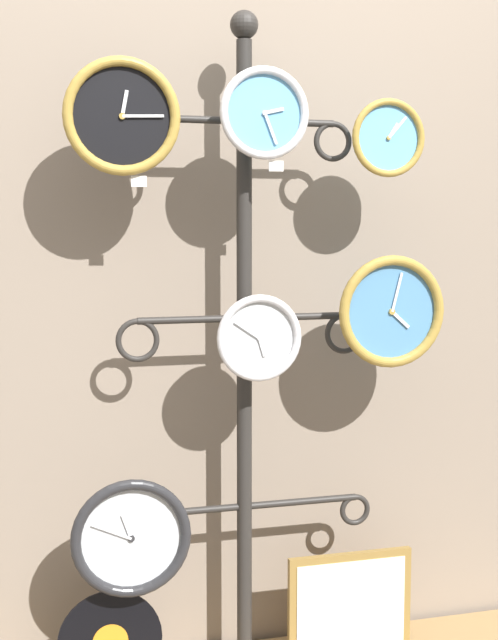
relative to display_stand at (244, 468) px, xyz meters
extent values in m
cube|color=gray|center=(0.00, 0.16, 0.76)|extent=(4.40, 0.04, 2.80)
cylinder|color=#282623|center=(0.00, 0.00, 0.28)|extent=(0.04, 0.04, 1.80)
sphere|color=#282623|center=(0.00, 0.00, 1.22)|extent=(0.08, 0.08, 0.08)
cylinder|color=#282623|center=(-0.13, 0.00, 0.97)|extent=(0.26, 0.02, 0.02)
torus|color=#282623|center=(-0.26, 0.00, 0.92)|extent=(0.11, 0.02, 0.11)
cylinder|color=#282623|center=(0.13, 0.00, 0.97)|extent=(0.26, 0.02, 0.02)
torus|color=#282623|center=(0.26, 0.00, 0.92)|extent=(0.11, 0.02, 0.11)
cylinder|color=#282623|center=(-0.15, 0.00, 0.43)|extent=(0.30, 0.02, 0.02)
torus|color=#282623|center=(-0.30, 0.00, 0.38)|extent=(0.12, 0.02, 0.12)
cylinder|color=#282623|center=(0.15, 0.00, 0.43)|extent=(0.30, 0.02, 0.02)
torus|color=#282623|center=(0.30, 0.00, 0.38)|extent=(0.12, 0.02, 0.12)
cylinder|color=#282623|center=(-0.17, 0.00, -0.11)|extent=(0.34, 0.02, 0.02)
torus|color=#282623|center=(-0.34, 0.00, -0.15)|extent=(0.09, 0.02, 0.09)
cylinder|color=#282623|center=(0.17, 0.00, -0.11)|extent=(0.34, 0.02, 0.02)
torus|color=#282623|center=(0.34, 0.00, -0.15)|extent=(0.09, 0.02, 0.09)
cylinder|color=black|center=(-0.34, -0.07, 0.96)|extent=(0.27, 0.02, 0.27)
torus|color=#A58438|center=(-0.34, -0.09, 0.96)|extent=(0.30, 0.03, 0.30)
cylinder|color=#A58438|center=(-0.34, -0.09, 0.96)|extent=(0.02, 0.01, 0.02)
cube|color=silver|center=(-0.34, -0.09, 0.99)|extent=(0.02, 0.00, 0.07)
cube|color=silver|center=(-0.29, -0.09, 0.96)|extent=(0.11, 0.00, 0.01)
cylinder|color=#60A8DB|center=(0.03, -0.09, 0.98)|extent=(0.22, 0.02, 0.22)
torus|color=silver|center=(0.03, -0.11, 0.98)|extent=(0.24, 0.02, 0.24)
cylinder|color=silver|center=(0.03, -0.10, 0.98)|extent=(0.01, 0.01, 0.01)
cube|color=silver|center=(0.05, -0.11, 0.99)|extent=(0.05, 0.00, 0.02)
cube|color=silver|center=(0.04, -0.11, 0.94)|extent=(0.04, 0.00, 0.08)
cylinder|color=#60A8DB|center=(0.39, -0.07, 0.93)|extent=(0.20, 0.02, 0.20)
torus|color=#A58438|center=(0.39, -0.09, 0.93)|extent=(0.22, 0.02, 0.22)
cylinder|color=#A58438|center=(0.39, -0.09, 0.93)|extent=(0.01, 0.01, 0.01)
cube|color=silver|center=(0.40, -0.09, 0.95)|extent=(0.03, 0.00, 0.04)
cube|color=silver|center=(0.41, -0.09, 0.95)|extent=(0.06, 0.00, 0.06)
cylinder|color=silver|center=(0.01, -0.10, 0.39)|extent=(0.21, 0.02, 0.21)
torus|color=silver|center=(0.01, -0.12, 0.39)|extent=(0.24, 0.02, 0.24)
cylinder|color=silver|center=(0.01, -0.11, 0.39)|extent=(0.01, 0.01, 0.01)
cube|color=silver|center=(0.02, -0.12, 0.36)|extent=(0.02, 0.00, 0.05)
cube|color=silver|center=(-0.02, -0.12, 0.41)|extent=(0.07, 0.00, 0.05)
cylinder|color=#4C84B2|center=(0.40, -0.08, 0.45)|extent=(0.29, 0.02, 0.29)
torus|color=#A58438|center=(0.40, -0.10, 0.45)|extent=(0.32, 0.03, 0.32)
cylinder|color=#A58438|center=(0.40, -0.10, 0.45)|extent=(0.02, 0.01, 0.02)
cube|color=silver|center=(0.43, -0.10, 0.42)|extent=(0.06, 0.00, 0.05)
cube|color=silver|center=(0.42, -0.10, 0.50)|extent=(0.03, 0.00, 0.11)
cylinder|color=silver|center=(-0.34, -0.09, -0.14)|extent=(0.29, 0.02, 0.29)
torus|color=#262628|center=(-0.34, -0.11, -0.14)|extent=(0.32, 0.03, 0.32)
cylinder|color=#262628|center=(-0.34, -0.11, -0.14)|extent=(0.02, 0.01, 0.02)
cube|color=silver|center=(-0.35, -0.11, -0.10)|extent=(0.03, 0.00, 0.07)
cube|color=silver|center=(-0.39, -0.11, -0.11)|extent=(0.11, 0.00, 0.05)
cube|color=olive|center=(0.31, -0.05, -0.42)|extent=(0.38, 0.02, 0.31)
cube|color=white|center=(0.31, -0.06, -0.42)|extent=(0.33, 0.00, 0.27)
cube|color=white|center=(-0.30, -0.08, 0.80)|extent=(0.04, 0.00, 0.03)
cube|color=white|center=(0.06, -0.10, 0.84)|extent=(0.04, 0.00, 0.03)
camera|label=1|loc=(-0.64, -2.38, 0.69)|focal=50.00mm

